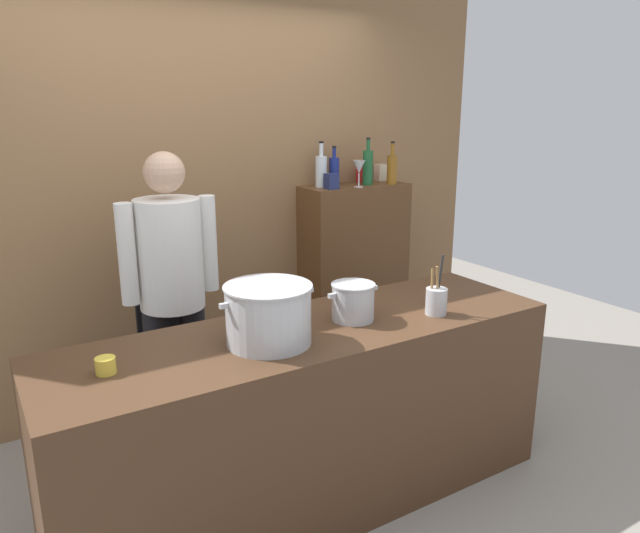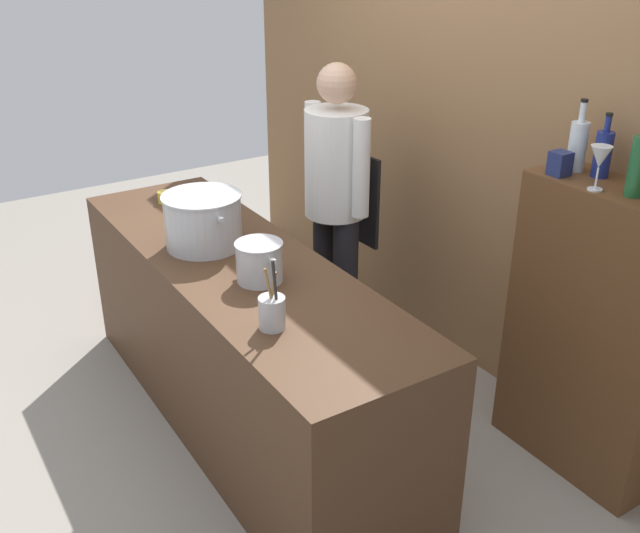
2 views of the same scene
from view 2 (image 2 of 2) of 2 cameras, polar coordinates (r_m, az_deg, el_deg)
ground_plane at (r=3.85m, az=-5.70°, el=-11.77°), size 8.00×8.00×0.00m
brick_back_panel at (r=3.97m, az=12.07°, el=12.97°), size 4.40×0.10×3.00m
prep_counter at (r=3.60m, az=-6.00°, el=-6.05°), size 2.40×0.70×0.90m
bar_cabinet at (r=3.45m, az=20.58°, el=-4.92°), size 0.76×0.32×1.35m
chef at (r=4.03m, az=1.29°, el=5.79°), size 0.53×0.37×1.66m
stockpot_large at (r=3.51m, az=-9.07°, el=3.53°), size 0.43×0.38×0.26m
stockpot_small at (r=3.15m, az=-4.73°, el=0.37°), size 0.27×0.21×0.18m
utensil_crock at (r=2.80m, az=-3.74°, el=-3.52°), size 0.10×0.10×0.30m
butter_jar at (r=4.14m, az=-11.98°, el=5.30°), size 0.08×0.08×0.06m
wine_bottle_cobalt at (r=3.26m, az=21.11°, el=8.23°), size 0.07×0.07×0.27m
wine_bottle_green at (r=3.07m, az=23.49°, el=7.25°), size 0.07×0.07×0.32m
wine_bottle_clear at (r=3.31m, az=19.38°, el=8.92°), size 0.08×0.08×0.30m
wine_glass_tall at (r=3.08m, az=20.92°, el=7.86°), size 0.08×0.08×0.18m
spice_tin_navy at (r=3.24m, az=18.13°, el=7.61°), size 0.08×0.08×0.10m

